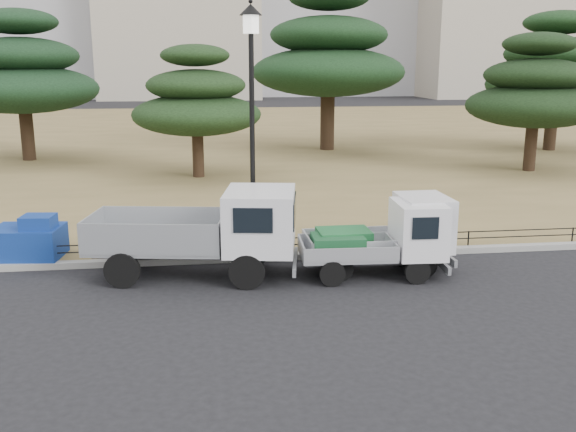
{
  "coord_description": "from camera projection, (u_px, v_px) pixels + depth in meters",
  "views": [
    {
      "loc": [
        -1.97,
        -13.12,
        4.95
      ],
      "look_at": [
        0.0,
        2.0,
        1.3
      ],
      "focal_mm": 40.0,
      "sensor_mm": 36.0,
      "label": 1
    }
  ],
  "objects": [
    {
      "name": "ground",
      "position": [
        300.0,
        295.0,
        14.05
      ],
      "size": [
        220.0,
        220.0,
        0.0
      ],
      "primitive_type": "plane",
      "color": "black"
    },
    {
      "name": "lawn",
      "position": [
        234.0,
        137.0,
        43.55
      ],
      "size": [
        120.0,
        56.0,
        0.15
      ],
      "primitive_type": "cube",
      "color": "olive",
      "rests_on": "ground"
    },
    {
      "name": "curb",
      "position": [
        285.0,
        257.0,
        16.54
      ],
      "size": [
        120.0,
        0.25,
        0.16
      ],
      "primitive_type": "cube",
      "color": "gray",
      "rests_on": "ground"
    },
    {
      "name": "truck_large",
      "position": [
        206.0,
        229.0,
        15.02
      ],
      "size": [
        5.03,
        2.62,
        2.09
      ],
      "rotation": [
        0.0,
        0.0,
        -0.17
      ],
      "color": "black",
      "rests_on": "ground"
    },
    {
      "name": "truck_kei_front",
      "position": [
        384.0,
        240.0,
        15.12
      ],
      "size": [
        3.4,
        1.58,
        1.77
      ],
      "rotation": [
        0.0,
        0.0,
        -0.04
      ],
      "color": "black",
      "rests_on": "ground"
    },
    {
      "name": "truck_kei_rear",
      "position": [
        389.0,
        234.0,
        15.57
      ],
      "size": [
        3.48,
        1.55,
        1.81
      ],
      "rotation": [
        0.0,
        0.0,
        0.01
      ],
      "color": "black",
      "rests_on": "ground"
    },
    {
      "name": "street_lamp",
      "position": [
        252.0,
        89.0,
        15.74
      ],
      "size": [
        0.55,
        0.55,
        6.17
      ],
      "color": "black",
      "rests_on": "lawn"
    },
    {
      "name": "pipe_fence",
      "position": [
        284.0,
        242.0,
        16.6
      ],
      "size": [
        38.0,
        0.04,
        0.4
      ],
      "color": "black",
      "rests_on": "lawn"
    },
    {
      "name": "tarp_pile",
      "position": [
        29.0,
        240.0,
        16.17
      ],
      "size": [
        1.79,
        1.4,
        1.11
      ],
      "rotation": [
        0.0,
        0.0,
        -0.11
      ],
      "color": "navy",
      "rests_on": "lawn"
    },
    {
      "name": "pine_west_near",
      "position": [
        22.0,
        74.0,
        31.59
      ],
      "size": [
        7.38,
        7.38,
        7.38
      ],
      "color": "black",
      "rests_on": "lawn"
    },
    {
      "name": "pine_center_left",
      "position": [
        196.0,
        101.0,
        27.02
      ],
      "size": [
        5.48,
        5.48,
        5.57
      ],
      "color": "black",
      "rests_on": "lawn"
    },
    {
      "name": "pine_center_right",
      "position": [
        328.0,
        55.0,
        35.31
      ],
      "size": [
        8.46,
        8.46,
        8.98
      ],
      "color": "black",
      "rests_on": "lawn"
    },
    {
      "name": "pine_east_near",
      "position": [
        535.0,
        92.0,
        28.54
      ],
      "size": [
        6.06,
        6.06,
        6.13
      ],
      "color": "black",
      "rests_on": "lawn"
    },
    {
      "name": "pine_east_far",
      "position": [
        556.0,
        71.0,
        35.31
      ],
      "size": [
        7.54,
        7.54,
        7.58
      ],
      "color": "black",
      "rests_on": "lawn"
    }
  ]
}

